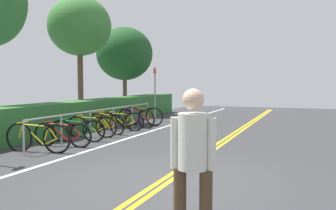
{
  "coord_description": "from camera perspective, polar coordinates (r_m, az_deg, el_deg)",
  "views": [
    {
      "loc": [
        -6.2,
        -2.42,
        1.79
      ],
      "look_at": [
        4.69,
        1.81,
        1.03
      ],
      "focal_mm": 39.96,
      "sensor_mm": 36.0,
      "label": 1
    }
  ],
  "objects": [
    {
      "name": "bicycle_5",
      "position": [
        13.55,
        -7.09,
        -2.49
      ],
      "size": [
        0.59,
        1.61,
        0.71
      ],
      "color": "black",
      "rests_on": "ground_plane"
    },
    {
      "name": "bicycle_7",
      "position": [
        15.13,
        -3.79,
        -1.7
      ],
      "size": [
        0.46,
        1.75,
        0.78
      ],
      "color": "black",
      "rests_on": "ground_plane"
    },
    {
      "name": "bicycle_4",
      "position": [
        12.88,
        -9.32,
        -2.74
      ],
      "size": [
        0.67,
        1.68,
        0.75
      ],
      "color": "black",
      "rests_on": "ground_plane"
    },
    {
      "name": "centre_line_yellow_outer",
      "position": [
        6.92,
        -0.74,
        -11.25
      ],
      "size": [
        35.35,
        0.1,
        0.0
      ],
      "primitive_type": "cube",
      "color": "gold",
      "rests_on": "ground_plane"
    },
    {
      "name": "tree_far_right",
      "position": [
        16.59,
        -13.33,
        11.55
      ],
      "size": [
        2.66,
        2.66,
        5.35
      ],
      "color": "brown",
      "rests_on": "ground_plane"
    },
    {
      "name": "sign_post_far",
      "position": [
        16.24,
        -2.0,
        2.45
      ],
      "size": [
        0.36,
        0.09,
        2.39
      ],
      "color": "gray",
      "rests_on": "ground_plane"
    },
    {
      "name": "hedge_backdrop",
      "position": [
        14.61,
        -12.54,
        -1.35
      ],
      "size": [
        16.19,
        1.01,
        1.05
      ],
      "primitive_type": "cube",
      "color": "#2D6B30",
      "rests_on": "ground_plane"
    },
    {
      "name": "bicycle_6",
      "position": [
        14.32,
        -4.94,
        -2.03
      ],
      "size": [
        0.5,
        1.73,
        0.77
      ],
      "color": "black",
      "rests_on": "ground_plane"
    },
    {
      "name": "centre_line_yellow_inner",
      "position": [
        6.87,
        0.52,
        -11.38
      ],
      "size": [
        35.35,
        0.1,
        0.0
      ],
      "primitive_type": "cube",
      "color": "gold",
      "rests_on": "ground_plane"
    },
    {
      "name": "bicycle_0",
      "position": [
        9.95,
        -19.25,
        -4.72
      ],
      "size": [
        0.46,
        1.81,
        0.78
      ],
      "color": "black",
      "rests_on": "ground_plane"
    },
    {
      "name": "bicycle_3",
      "position": [
        12.14,
        -11.56,
        -3.23
      ],
      "size": [
        0.54,
        1.64,
        0.72
      ],
      "color": "black",
      "rests_on": "ground_plane"
    },
    {
      "name": "bicycle_2",
      "position": [
        11.36,
        -13.62,
        -3.81
      ],
      "size": [
        0.64,
        1.59,
        0.7
      ],
      "color": "black",
      "rests_on": "ground_plane"
    },
    {
      "name": "tree_extra",
      "position": [
        19.85,
        -6.64,
        7.76
      ],
      "size": [
        2.94,
        2.94,
        4.59
      ],
      "color": "brown",
      "rests_on": "ground_plane"
    },
    {
      "name": "bike_rack",
      "position": [
        12.44,
        -9.96,
        -1.64
      ],
      "size": [
        7.24,
        0.05,
        0.86
      ],
      "color": "#9EA0A5",
      "rests_on": "ground_plane"
    },
    {
      "name": "bike_lane_stripe_white",
      "position": [
        8.37,
        -19.25,
        -8.82
      ],
      "size": [
        35.35,
        0.12,
        0.0
      ],
      "primitive_type": "cube",
      "color": "white",
      "rests_on": "ground_plane"
    },
    {
      "name": "ground_plane",
      "position": [
        6.9,
        -0.11,
        -11.53
      ],
      "size": [
        39.27,
        11.76,
        0.05
      ],
      "primitive_type": "cube",
      "color": "#353538"
    },
    {
      "name": "pedestrian",
      "position": [
        4.0,
        3.82,
        -7.87
      ],
      "size": [
        0.32,
        0.49,
        1.71
      ],
      "color": "#4C3826",
      "rests_on": "ground_plane"
    },
    {
      "name": "bicycle_1",
      "position": [
        10.59,
        -15.79,
        -4.35
      ],
      "size": [
        0.46,
        1.73,
        0.71
      ],
      "color": "black",
      "rests_on": "ground_plane"
    }
  ]
}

